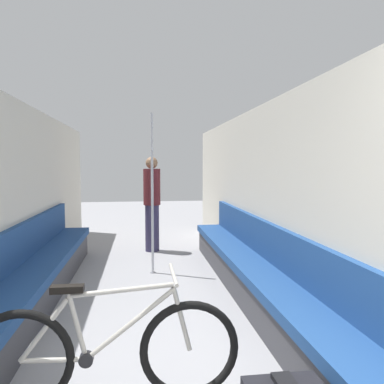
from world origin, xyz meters
TOP-DOWN VIEW (x-y plane):
  - wall_left at (-1.47, 3.22)m, footprint 0.10×9.63m
  - wall_right at (1.47, 3.22)m, footprint 0.10×9.63m
  - bench_seat_row_left at (-1.21, 3.10)m, footprint 0.47×5.40m
  - bench_seat_row_right at (1.21, 3.10)m, footprint 0.47×5.40m
  - bicycle at (-0.28, 1.55)m, footprint 1.71×0.46m
  - grab_pole_near at (0.10, 4.46)m, footprint 0.08×0.08m
  - passenger_standing at (0.14, 5.83)m, footprint 0.30×0.30m

SIDE VIEW (x-z plane):
  - bench_seat_row_left at x=-1.21m, z-range -0.15..0.73m
  - bench_seat_row_right at x=1.21m, z-range -0.15..0.73m
  - bicycle at x=-0.28m, z-range -0.07..0.77m
  - passenger_standing at x=0.14m, z-range 0.03..1.71m
  - grab_pole_near at x=0.10m, z-range -0.03..2.23m
  - wall_left at x=-1.47m, z-range 0.00..2.28m
  - wall_right at x=1.47m, z-range 0.00..2.28m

